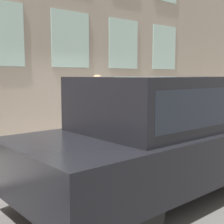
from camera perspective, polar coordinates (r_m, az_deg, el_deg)
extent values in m
plane|color=#514F4C|center=(6.76, 3.12, -9.45)|extent=(80.00, 80.00, 0.00)
cube|color=#B2ADA3|center=(7.54, -2.70, -7.05)|extent=(2.20, 60.00, 0.17)
cube|color=#9EBCB2|center=(10.71, 9.55, 11.53)|extent=(0.03, 1.13, 1.42)
cube|color=#9EBCB2|center=(9.38, 2.14, 12.30)|extent=(0.03, 1.13, 1.42)
cube|color=#9EBCB2|center=(8.25, -7.55, 13.00)|extent=(0.03, 1.13, 1.42)
cylinder|color=gray|center=(7.28, 2.69, -6.70)|extent=(0.28, 0.28, 0.04)
cylinder|color=gray|center=(7.22, 2.71, -4.47)|extent=(0.21, 0.21, 0.62)
sphere|color=slate|center=(7.17, 2.72, -2.05)|extent=(0.22, 0.22, 0.22)
cylinder|color=black|center=(7.16, 2.72, -1.52)|extent=(0.07, 0.07, 0.09)
cylinder|color=gray|center=(7.31, 3.60, -3.74)|extent=(0.09, 0.10, 0.09)
cylinder|color=gray|center=(7.10, 1.80, -4.05)|extent=(0.09, 0.10, 0.09)
cylinder|color=#232328|center=(7.32, -2.23, -3.48)|extent=(0.12, 0.12, 0.83)
cylinder|color=#232328|center=(7.45, -3.05, -3.29)|extent=(0.12, 0.12, 0.83)
cube|color=#72288C|center=(7.29, -2.67, 2.23)|extent=(0.22, 0.16, 0.62)
cylinder|color=#72288C|center=(7.17, -1.89, 2.28)|extent=(0.10, 0.10, 0.59)
cylinder|color=#72288C|center=(7.42, -3.44, 2.43)|extent=(0.10, 0.10, 0.59)
sphere|color=#8C6647|center=(7.27, -2.69, 5.76)|extent=(0.28, 0.28, 0.28)
cylinder|color=black|center=(3.66, 4.79, -18.56)|extent=(0.24, 0.65, 0.65)
cylinder|color=black|center=(4.98, -10.29, -11.62)|extent=(0.24, 0.65, 0.65)
cylinder|color=black|center=(7.04, 12.52, -6.21)|extent=(0.24, 0.65, 0.65)
cube|color=black|center=(5.22, 10.05, -6.65)|extent=(2.03, 5.08, 0.72)
cube|color=black|center=(5.19, 11.11, 1.87)|extent=(1.78, 3.15, 0.81)
cube|color=#1E232D|center=(5.19, 11.11, 1.87)|extent=(1.79, 2.90, 0.52)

